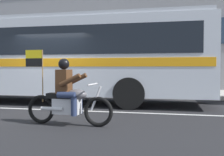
# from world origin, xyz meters

# --- Properties ---
(ground_plane) EXTENTS (60.00, 60.00, 0.00)m
(ground_plane) POSITION_xyz_m (0.00, 0.00, 0.00)
(ground_plane) COLOR black
(sidewalk_curb) EXTENTS (28.00, 3.80, 0.15)m
(sidewalk_curb) POSITION_xyz_m (0.00, 5.10, 0.07)
(sidewalk_curb) COLOR #B7B2A8
(sidewalk_curb) RESTS_ON ground_plane
(lane_center_stripe) EXTENTS (26.60, 0.14, 0.01)m
(lane_center_stripe) POSITION_xyz_m (0.00, -0.60, 0.00)
(lane_center_stripe) COLOR silver
(lane_center_stripe) RESTS_ON ground_plane
(office_building_facade) EXTENTS (28.00, 0.89, 9.59)m
(office_building_facade) POSITION_xyz_m (0.00, 7.39, 4.80)
(office_building_facade) COLOR gray
(office_building_facade) RESTS_ON ground_plane
(transit_bus) EXTENTS (12.23, 2.64, 3.22)m
(transit_bus) POSITION_xyz_m (-0.65, 1.19, 1.88)
(transit_bus) COLOR silver
(transit_bus) RESTS_ON ground_plane
(motorcycle_with_rider) EXTENTS (2.20, 0.64, 1.78)m
(motorcycle_with_rider) POSITION_xyz_m (1.68, -2.66, 0.67)
(motorcycle_with_rider) COLOR black
(motorcycle_with_rider) RESTS_ON ground_plane
(fire_hydrant) EXTENTS (0.22, 0.30, 0.75)m
(fire_hydrant) POSITION_xyz_m (5.57, 4.24, 0.52)
(fire_hydrant) COLOR red
(fire_hydrant) RESTS_ON sidewalk_curb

